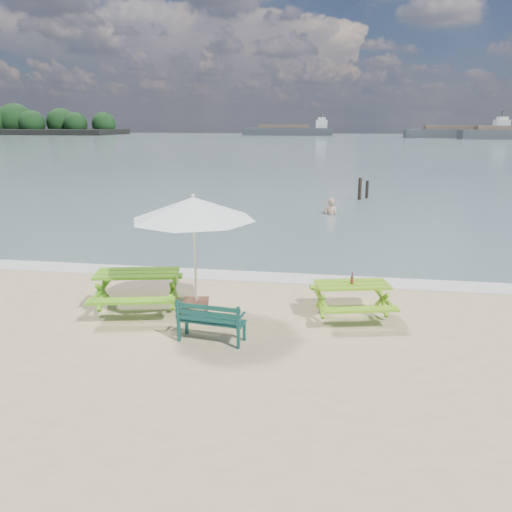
% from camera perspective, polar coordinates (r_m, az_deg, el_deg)
% --- Properties ---
extents(sea, '(300.00, 300.00, 0.00)m').
position_cam_1_polar(sea, '(92.76, 7.99, 12.58)').
color(sea, slate).
rests_on(sea, ground).
extents(foam_strip, '(22.00, 0.90, 0.01)m').
position_cam_1_polar(foam_strip, '(13.05, -1.02, -2.31)').
color(foam_strip, silver).
rests_on(foam_strip, ground).
extents(picnic_table_left, '(2.10, 2.25, 0.83)m').
position_cam_1_polar(picnic_table_left, '(11.00, -13.30, -3.94)').
color(picnic_table_left, '#58A218').
rests_on(picnic_table_left, ground).
extents(picnic_table_right, '(1.82, 1.95, 0.71)m').
position_cam_1_polar(picnic_table_right, '(10.53, 10.84, -5.00)').
color(picnic_table_right, '#6FAA19').
rests_on(picnic_table_right, ground).
extents(park_bench, '(1.28, 0.56, 0.76)m').
position_cam_1_polar(park_bench, '(9.29, -5.09, -8.29)').
color(park_bench, '#0F4139').
rests_on(park_bench, ground).
extents(side_table, '(0.60, 0.60, 0.33)m').
position_cam_1_polar(side_table, '(10.51, -6.79, -5.86)').
color(side_table, brown).
rests_on(side_table, ground).
extents(patio_umbrella, '(2.99, 2.99, 2.48)m').
position_cam_1_polar(patio_umbrella, '(9.96, -7.16, 5.41)').
color(patio_umbrella, silver).
rests_on(patio_umbrella, ground).
extents(beer_bottle, '(0.06, 0.06, 0.24)m').
position_cam_1_polar(beer_bottle, '(10.35, 10.90, -2.73)').
color(beer_bottle, '#8B5014').
rests_on(beer_bottle, picnic_table_right).
extents(swimmer, '(0.67, 0.44, 1.83)m').
position_cam_1_polar(swimmer, '(22.06, 8.47, 4.26)').
color(swimmer, tan).
rests_on(swimmer, ground).
extents(mooring_pilings, '(0.58, 0.78, 1.34)m').
position_cam_1_polar(mooring_pilings, '(26.66, 12.10, 7.28)').
color(mooring_pilings, black).
rests_on(mooring_pilings, ground).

